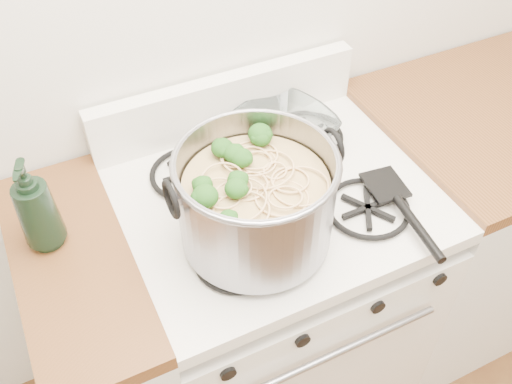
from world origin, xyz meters
The scene contains 7 objects.
gas_range centered at (0.00, 1.26, 0.44)m, with size 0.76×0.66×0.92m.
counter_left centered at (-0.51, 1.26, 0.46)m, with size 0.25×0.65×0.92m.
counter_right centered at (0.88, 1.26, 0.46)m, with size 1.00×0.65×0.92m.
stock_pot centered at (-0.11, 1.15, 1.03)m, with size 0.38×0.35×0.23m.
spatula centered at (0.24, 1.15, 0.94)m, with size 0.29×0.31×0.02m, color black, non-canonical shape.
glass_bowl centered at (0.11, 1.42, 0.94)m, with size 0.10×0.10×0.03m, color white.
bottle centered at (-0.54, 1.34, 1.04)m, with size 0.09×0.09×0.23m, color black.
Camera 1 is at (-0.48, 0.39, 1.90)m, focal length 40.00 mm.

